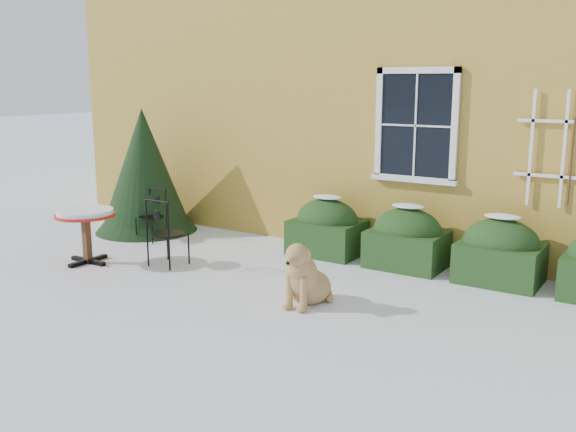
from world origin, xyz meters
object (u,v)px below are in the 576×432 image
Objects in this scene: bistro_table at (85,219)px; dog at (305,279)px; patio_chair_near at (166,232)px; patio_chair_far at (153,215)px; evergreen_shrub at (145,182)px.

bistro_table is 3.60m from dog.
patio_chair_near is 2.55m from dog.
patio_chair_far is 4.00m from dog.
patio_chair_near is 1.16× the size of patio_chair_far.
patio_chair_near is at bearing -37.85° from evergreen_shrub.
bistro_table is 0.94× the size of dog.
dog is at bearing 3.14° from bistro_table.
evergreen_shrub reaches higher than dog.
evergreen_shrub is 4.74m from dog.
patio_chair_near is at bearing 169.59° from dog.
dog is (4.37, -1.76, -0.54)m from evergreen_shrub.
bistro_table reaches higher than dog.
evergreen_shrub is at bearing 154.98° from dog.
patio_chair_far is 0.94× the size of dog.
bistro_table is at bearing -84.95° from patio_chair_far.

